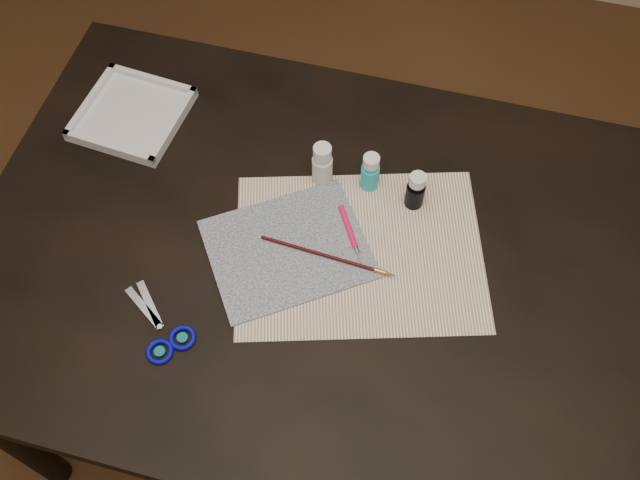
% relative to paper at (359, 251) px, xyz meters
% --- Properties ---
extents(ground, '(3.50, 3.50, 0.02)m').
position_rel_paper_xyz_m(ground, '(-0.07, -0.02, -0.76)').
color(ground, '#422614').
rests_on(ground, ground).
extents(table, '(1.30, 0.90, 0.75)m').
position_rel_paper_xyz_m(table, '(-0.07, -0.02, -0.38)').
color(table, black).
rests_on(table, ground).
extents(paper, '(0.53, 0.46, 0.00)m').
position_rel_paper_xyz_m(paper, '(0.00, 0.00, 0.00)').
color(paper, white).
rests_on(paper, table).
extents(canvas, '(0.36, 0.35, 0.00)m').
position_rel_paper_xyz_m(canvas, '(-0.13, -0.03, 0.00)').
color(canvas, black).
rests_on(canvas, paper).
extents(paint_bottle_white, '(0.04, 0.04, 0.10)m').
position_rel_paper_xyz_m(paint_bottle_white, '(-0.11, 0.14, 0.05)').
color(paint_bottle_white, silver).
rests_on(paint_bottle_white, table).
extents(paint_bottle_cyan, '(0.04, 0.04, 0.09)m').
position_rel_paper_xyz_m(paint_bottle_cyan, '(-0.02, 0.15, 0.04)').
color(paint_bottle_cyan, '#23B6CF').
rests_on(paint_bottle_cyan, table).
extents(paint_bottle_navy, '(0.05, 0.05, 0.09)m').
position_rel_paper_xyz_m(paint_bottle_navy, '(0.07, 0.13, 0.04)').
color(paint_bottle_navy, black).
rests_on(paint_bottle_navy, table).
extents(paintbrush, '(0.26, 0.02, 0.01)m').
position_rel_paper_xyz_m(paintbrush, '(-0.05, -0.03, 0.01)').
color(paintbrush, black).
rests_on(paintbrush, canvas).
extents(craft_knife, '(0.08, 0.12, 0.01)m').
position_rel_paper_xyz_m(craft_knife, '(-0.02, 0.02, 0.01)').
color(craft_knife, '#F91453').
rests_on(craft_knife, paper).
extents(scissors, '(0.20, 0.18, 0.01)m').
position_rel_paper_xyz_m(scissors, '(-0.31, -0.23, 0.00)').
color(scissors, silver).
rests_on(scissors, table).
extents(palette_tray, '(0.22, 0.22, 0.02)m').
position_rel_paper_xyz_m(palette_tray, '(-0.52, 0.19, 0.01)').
color(palette_tray, silver).
rests_on(palette_tray, table).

